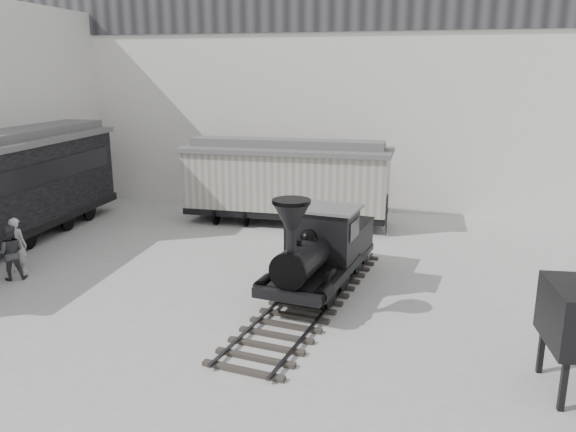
% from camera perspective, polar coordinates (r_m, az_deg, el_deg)
% --- Properties ---
extents(ground, '(90.00, 90.00, 0.00)m').
position_cam_1_polar(ground, '(14.09, -7.11, -12.26)').
color(ground, '#9E9E9B').
extents(north_wall, '(34.00, 2.51, 11.00)m').
position_cam_1_polar(north_wall, '(27.17, 3.29, 12.85)').
color(north_wall, silver).
rests_on(north_wall, ground).
extents(locomotive, '(3.42, 9.15, 3.16)m').
position_cam_1_polar(locomotive, '(16.32, 3.10, -3.93)').
color(locomotive, '#29231E').
rests_on(locomotive, ground).
extents(boxcar, '(8.82, 2.91, 3.59)m').
position_cam_1_polar(boxcar, '(23.69, -0.18, 3.70)').
color(boxcar, black).
rests_on(boxcar, ground).
extents(visitor_a, '(0.67, 0.44, 1.82)m').
position_cam_1_polar(visitor_a, '(20.02, -25.83, -2.67)').
color(visitor_a, '#B7B7B7').
rests_on(visitor_a, ground).
extents(visitor_b, '(1.07, 1.01, 1.75)m').
position_cam_1_polar(visitor_b, '(19.42, -26.39, -3.35)').
color(visitor_b, '#36373A').
rests_on(visitor_b, ground).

